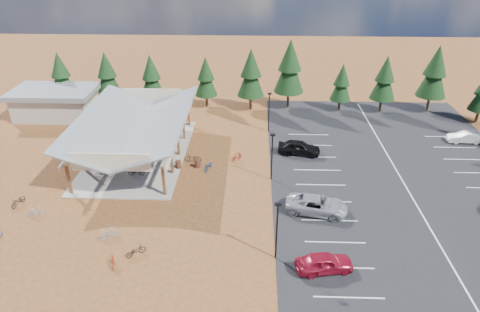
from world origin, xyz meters
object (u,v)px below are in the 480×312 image
(bike_4, at_px, (136,172))
(bike_8, at_px, (18,201))
(bike_3, at_px, (132,126))
(bike_7, at_px, (156,130))
(bike_pavilion, at_px, (135,124))
(lamp_post_0, at_px, (277,227))
(lamp_post_1, at_px, (272,154))
(bike_12, at_px, (136,251))
(car_2, at_px, (317,205))
(lamp_post_2, at_px, (269,109))
(car_9, at_px, (465,137))
(bike_16, at_px, (193,158))
(bike_5, at_px, (148,166))
(car_4, at_px, (299,148))
(outbuilding, at_px, (56,102))
(bike_11, at_px, (113,261))
(bike_14, at_px, (209,166))
(bike_1, at_px, (114,155))
(bike_15, at_px, (237,156))
(bike_0, at_px, (104,173))
(bike_2, at_px, (138,138))
(car_0, at_px, (324,263))
(bike_6, at_px, (155,142))
(bike_13, at_px, (109,234))
(trash_bin_1, at_px, (198,163))

(bike_4, distance_m, bike_8, 11.20)
(bike_3, height_order, bike_7, bike_3)
(bike_pavilion, xyz_separation_m, lamp_post_0, (15.00, -17.00, -0.85))
(lamp_post_1, relative_size, bike_4, 2.93)
(bike_12, xyz_separation_m, car_2, (14.98, 6.33, 0.38))
(lamp_post_2, bearing_deg, car_9, -6.08)
(bike_4, height_order, bike_16, bike_4)
(bike_4, bearing_deg, car_9, -76.66)
(bike_5, bearing_deg, car_2, -131.14)
(car_4, bearing_deg, outbuilding, 80.22)
(bike_5, bearing_deg, bike_pavilion, 7.73)
(bike_pavilion, distance_m, bike_16, 7.42)
(lamp_post_1, height_order, bike_12, lamp_post_1)
(car_2, bearing_deg, bike_11, 126.00)
(bike_14, height_order, bike_16, bike_16)
(bike_1, xyz_separation_m, bike_15, (13.68, 0.46, -0.18))
(bike_3, distance_m, car_9, 41.05)
(bike_3, relative_size, bike_14, 0.90)
(bike_5, distance_m, car_9, 37.62)
(bike_16, bearing_deg, bike_15, 101.57)
(bike_0, bearing_deg, bike_3, -1.33)
(bike_3, distance_m, bike_14, 14.56)
(bike_pavilion, relative_size, bike_14, 10.17)
(bike_2, distance_m, car_0, 29.06)
(outbuilding, distance_m, bike_5, 21.78)
(outbuilding, height_order, bike_3, outbuilding)
(bike_6, distance_m, bike_7, 3.31)
(bike_5, bearing_deg, bike_8, 103.48)
(bike_2, height_order, bike_13, bike_2)
(trash_bin_1, xyz_separation_m, car_2, (11.83, -8.02, 0.37))
(bike_12, bearing_deg, bike_4, -24.02)
(trash_bin_1, bearing_deg, bike_13, -115.36)
(outbuilding, height_order, bike_2, outbuilding)
(bike_0, height_order, bike_16, bike_0)
(lamp_post_1, distance_m, lamp_post_2, 12.00)
(car_4, distance_m, car_9, 20.63)
(trash_bin_1, bearing_deg, bike_pavilion, 158.90)
(car_9, bearing_deg, bike_2, -87.47)
(car_2, bearing_deg, bike_pavilion, 71.53)
(bike_pavilion, height_order, bike_8, bike_pavilion)
(bike_1, distance_m, bike_8, 11.11)
(bike_13, relative_size, car_2, 0.30)
(bike_pavilion, bearing_deg, bike_12, -76.93)
(bike_7, height_order, bike_13, bike_7)
(bike_2, height_order, bike_6, bike_2)
(bike_3, bearing_deg, bike_16, -117.01)
(bike_pavilion, relative_size, bike_1, 10.79)
(bike_6, xyz_separation_m, bike_8, (-10.20, -12.67, -0.09))
(car_0, distance_m, car_9, 30.34)
(bike_7, bearing_deg, bike_13, 172.96)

